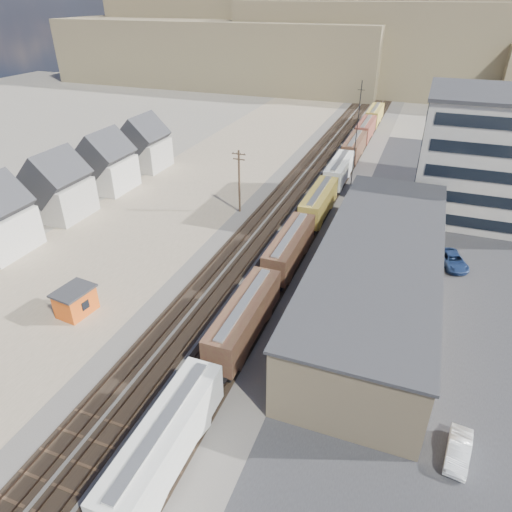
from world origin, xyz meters
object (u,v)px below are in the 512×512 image
(freight_train, at_px, (330,185))
(maintenance_shed, at_px, (75,301))
(parked_car_white, at_px, (458,451))
(utility_pole_north, at_px, (239,180))
(parked_car_blue, at_px, (453,260))

(freight_train, xyz_separation_m, maintenance_shed, (-18.76, -40.24, -1.24))
(maintenance_shed, xyz_separation_m, parked_car_white, (38.68, -4.61, -0.81))
(utility_pole_north, xyz_separation_m, parked_car_blue, (31.78, -5.99, -4.49))
(freight_train, bearing_deg, parked_car_white, -66.05)
(freight_train, distance_m, maintenance_shed, 44.42)
(utility_pole_north, relative_size, maintenance_shed, 2.23)
(freight_train, xyz_separation_m, utility_pole_north, (-12.30, -9.38, 2.50))
(utility_pole_north, relative_size, parked_car_white, 2.22)
(maintenance_shed, bearing_deg, utility_pole_north, 78.18)
(parked_car_white, relative_size, parked_car_blue, 0.77)
(maintenance_shed, height_order, parked_car_blue, maintenance_shed)
(parked_car_blue, bearing_deg, freight_train, 121.99)
(parked_car_blue, bearing_deg, maintenance_shed, -166.69)
(utility_pole_north, relative_size, parked_car_blue, 1.72)
(utility_pole_north, height_order, maintenance_shed, utility_pole_north)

